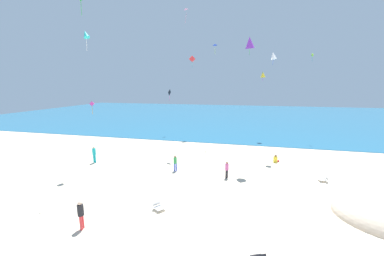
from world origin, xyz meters
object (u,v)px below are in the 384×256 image
object	(u,v)px
person_5	(175,162)
kite_yellow	(263,74)
kite_teal	(86,34)
beach_chair_mid_beach	(324,178)
kite_magenta	(92,105)
kite_blue	(215,45)
kite_purple	(250,43)
person_3	(81,213)
beach_chair_far_left	(159,205)
person_0	(227,169)
person_2	(94,153)
person_1	(276,159)
kite_pink	(185,9)
kite_red	(192,59)
kite_black	(169,93)
kite_white	(273,56)
kite_lime	(312,55)

from	to	relation	value
person_5	kite_yellow	distance (m)	18.93
kite_teal	beach_chair_mid_beach	bearing A→B (deg)	2.92
kite_magenta	beach_chair_mid_beach	bearing A→B (deg)	-4.60
kite_blue	person_5	bearing A→B (deg)	-100.79
kite_purple	person_3	bearing A→B (deg)	-125.62
kite_magenta	kite_blue	distance (m)	16.36
beach_chair_far_left	person_0	world-z (taller)	person_0
beach_chair_far_left	person_2	world-z (taller)	person_2
beach_chair_far_left	person_1	xyz separation A→B (m)	(8.46, 10.72, 0.03)
person_5	kite_teal	distance (m)	13.66
person_3	kite_magenta	world-z (taller)	kite_magenta
person_0	kite_blue	distance (m)	16.64
kite_yellow	kite_pink	distance (m)	13.67
kite_blue	kite_red	xyz separation A→B (m)	(-3.75, 3.42, -1.25)
kite_yellow	kite_red	world-z (taller)	kite_red
kite_yellow	kite_black	world-z (taller)	kite_yellow
person_1	kite_magenta	world-z (taller)	kite_magenta
person_0	person_1	size ratio (longest dim) A/B	1.77
person_5	kite_black	xyz separation A→B (m)	(-5.32, 14.38, 5.78)
kite_yellow	kite_black	distance (m)	13.98
person_2	kite_white	distance (m)	20.92
kite_magenta	kite_white	world-z (taller)	kite_white
person_5	kite_blue	bearing A→B (deg)	146.97
kite_magenta	kite_red	distance (m)	15.62
kite_purple	person_1	bearing A→B (deg)	22.68
kite_magenta	kite_purple	distance (m)	17.19
kite_lime	person_5	bearing A→B (deg)	-132.97
person_0	kite_white	world-z (taller)	kite_white
person_5	kite_teal	bearing A→B (deg)	-109.14
kite_magenta	kite_lime	bearing A→B (deg)	28.50
person_3	person_5	bearing A→B (deg)	-121.67
person_3	kite_pink	bearing A→B (deg)	-111.64
person_5	kite_lime	xyz separation A→B (m)	(14.84, 15.93, 10.91)
kite_blue	kite_teal	distance (m)	15.00
person_1	person_5	distance (m)	10.35
person_1	kite_pink	bearing A→B (deg)	120.63
kite_black	person_5	bearing A→B (deg)	-69.71
person_1	beach_chair_mid_beach	bearing A→B (deg)	-94.97
person_2	kite_yellow	bearing A→B (deg)	144.03
person_1	kite_teal	size ratio (longest dim) A/B	0.46
beach_chair_far_left	person_3	distance (m)	4.36
person_3	kite_yellow	xyz separation A→B (m)	(10.95, 23.63, 8.29)
beach_chair_mid_beach	kite_pink	world-z (taller)	kite_pink
beach_chair_far_left	kite_white	bearing A→B (deg)	96.85
kite_red	person_1	bearing A→B (deg)	-41.58
person_3	kite_pink	distance (m)	22.20
kite_magenta	kite_teal	xyz separation A→B (m)	(2.23, -2.84, 6.38)
person_3	kite_black	bearing A→B (deg)	-98.93
kite_black	kite_blue	bearing A→B (deg)	-25.62
beach_chair_mid_beach	kite_teal	world-z (taller)	kite_teal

